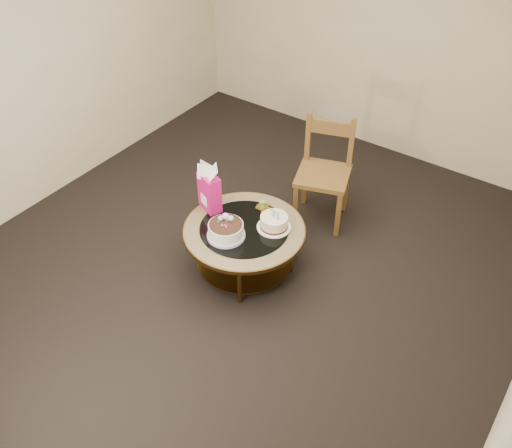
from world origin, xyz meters
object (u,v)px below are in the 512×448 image
Objects in this scene: coffee_table at (244,235)px; gift_bag at (209,188)px; cream_cake at (274,222)px; dining_chair at (324,172)px; decorated_cake at (226,231)px.

gift_bag is (-0.40, 0.05, 0.29)m from coffee_table.
gift_bag reaches higher than coffee_table.
dining_chair is (-0.03, 0.87, -0.00)m from cream_cake.
decorated_cake reaches higher than coffee_table.
dining_chair is (0.23, 1.18, -0.01)m from decorated_cake.
cream_cake is 0.28× the size of dining_chair.
gift_bag reaches higher than decorated_cake.
dining_chair is at bearing 80.57° from coffee_table.
cream_cake is at bearing 50.86° from decorated_cake.
cream_cake is at bearing -106.73° from dining_chair.
coffee_table is at bearing -118.07° from dining_chair.
gift_bag is (-0.34, 0.22, 0.15)m from decorated_cake.
cream_cake reaches higher than coffee_table.
decorated_cake is at bearing -115.20° from cream_cake.
decorated_cake is 0.43m from gift_bag.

